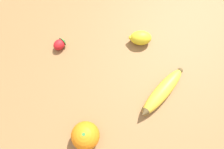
{
  "coord_description": "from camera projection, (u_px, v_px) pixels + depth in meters",
  "views": [
    {
      "loc": [
        -0.14,
        -0.01,
        0.67
      ],
      "look_at": [
        0.1,
        -0.04,
        0.03
      ],
      "focal_mm": 35.0,
      "sensor_mm": 36.0,
      "label": 1
    }
  ],
  "objects": [
    {
      "name": "ground_plane",
      "position": [
        104.0,
        109.0,
        0.67
      ],
      "size": [
        3.0,
        3.0,
        0.0
      ],
      "primitive_type": "plane",
      "color": "olive"
    },
    {
      "name": "banana",
      "position": [
        162.0,
        92.0,
        0.67
      ],
      "size": [
        0.16,
        0.18,
        0.04
      ],
      "rotation": [
        0.0,
        0.0,
        2.26
      ],
      "color": "gold",
      "rests_on": "ground_plane"
    },
    {
      "name": "orange",
      "position": [
        85.0,
        136.0,
        0.61
      ],
      "size": [
        0.08,
        0.08,
        0.08
      ],
      "color": "orange",
      "rests_on": "ground_plane"
    },
    {
      "name": "strawberry",
      "position": [
        60.0,
        44.0,
        0.73
      ],
      "size": [
        0.05,
        0.06,
        0.03
      ],
      "rotation": [
        0.0,
        0.0,
        5.4
      ],
      "color": "red",
      "rests_on": "ground_plane"
    },
    {
      "name": "lemon",
      "position": [
        141.0,
        38.0,
        0.73
      ],
      "size": [
        0.06,
        0.08,
        0.05
      ],
      "rotation": [
        0.0,
        0.0,
        1.4
      ],
      "color": "yellow",
      "rests_on": "ground_plane"
    }
  ]
}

